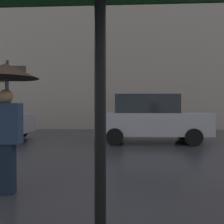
# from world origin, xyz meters

# --- Properties ---
(pedestrian_with_umbrella) EXTENTS (1.04, 1.04, 2.10)m
(pedestrian_with_umbrella) POSITION_xyz_m (-1.29, 1.61, 1.66)
(pedestrian_with_umbrella) COLOR black
(pedestrian_with_umbrella) RESTS_ON ground
(parked_car_right) EXTENTS (4.39, 2.02, 1.90)m
(parked_car_right) POSITION_xyz_m (1.61, 7.69, 0.96)
(parked_car_right) COLOR gray
(parked_car_right) RESTS_ON ground
(street_signpost) EXTENTS (1.08, 0.08, 2.79)m
(street_signpost) POSITION_xyz_m (-2.86, 4.92, 1.70)
(street_signpost) COLOR black
(street_signpost) RESTS_ON ground
(building_block) EXTENTS (15.24, 2.47, 14.94)m
(building_block) POSITION_xyz_m (0.00, 14.67, 7.47)
(building_block) COLOR gray
(building_block) RESTS_ON ground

